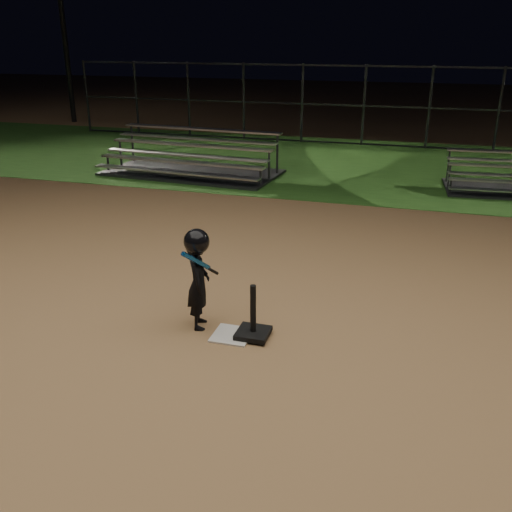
{
  "coord_description": "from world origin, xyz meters",
  "views": [
    {
      "loc": [
        1.96,
        -5.59,
        3.35
      ],
      "look_at": [
        0.0,
        1.0,
        0.65
      ],
      "focal_mm": 39.61,
      "sensor_mm": 36.0,
      "label": 1
    }
  ],
  "objects_px": {
    "child_batter": "(198,276)",
    "bleacher_left": "(191,166)",
    "batting_tee": "(253,327)",
    "home_plate": "(232,335)"
  },
  "relations": [
    {
      "from": "batting_tee",
      "to": "bleacher_left",
      "type": "relative_size",
      "value": 0.14
    },
    {
      "from": "home_plate",
      "to": "child_batter",
      "type": "distance_m",
      "value": 0.81
    },
    {
      "from": "home_plate",
      "to": "bleacher_left",
      "type": "xyz_separation_m",
      "value": [
        -3.72,
        7.64,
        0.21
      ]
    },
    {
      "from": "batting_tee",
      "to": "bleacher_left",
      "type": "xyz_separation_m",
      "value": [
        -3.96,
        7.59,
        0.09
      ]
    },
    {
      "from": "child_batter",
      "to": "bleacher_left",
      "type": "relative_size",
      "value": 0.28
    },
    {
      "from": "batting_tee",
      "to": "bleacher_left",
      "type": "distance_m",
      "value": 8.56
    },
    {
      "from": "batting_tee",
      "to": "child_batter",
      "type": "bearing_deg",
      "value": 173.79
    },
    {
      "from": "home_plate",
      "to": "child_batter",
      "type": "relative_size",
      "value": 0.36
    },
    {
      "from": "bleacher_left",
      "to": "home_plate",
      "type": "bearing_deg",
      "value": -59.66
    },
    {
      "from": "child_batter",
      "to": "home_plate",
      "type": "bearing_deg",
      "value": -123.38
    }
  ]
}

